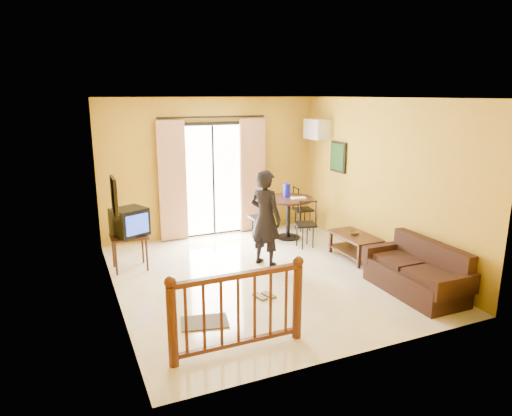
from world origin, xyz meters
name	(u,v)px	position (x,y,z in m)	size (l,w,h in m)	color
ground	(262,276)	(0.00, 0.00, 0.00)	(5.00, 5.00, 0.00)	beige
room_shell	(263,172)	(0.00, 0.00, 1.70)	(5.00, 5.00, 5.00)	white
balcony_door	(213,179)	(0.00, 2.43, 1.19)	(2.25, 0.14, 2.46)	black
tv_table	(129,240)	(-1.90, 1.17, 0.51)	(0.59, 0.49, 0.59)	black
television	(130,222)	(-1.87, 1.16, 0.82)	(0.65, 0.62, 0.46)	black
picture_left	(114,197)	(-2.22, -0.20, 1.55)	(0.05, 0.42, 0.52)	black
dining_table	(288,206)	(1.31, 1.64, 0.66)	(1.00, 1.00, 0.83)	black
water_jug	(287,190)	(1.33, 1.76, 0.97)	(0.14, 0.14, 0.27)	#1212AA
serving_tray	(298,198)	(1.48, 1.54, 0.84)	(0.28, 0.18, 0.02)	#EBE5C9
dining_chairs	(289,238)	(1.32, 1.60, 0.00)	(1.53, 1.50, 0.95)	black
air_conditioner	(317,129)	(2.09, 1.95, 2.15)	(0.31, 0.60, 0.40)	silver
botanical_print	(338,157)	(2.22, 1.30, 1.65)	(0.05, 0.50, 0.60)	black
coffee_table	(355,243)	(1.85, 0.11, 0.29)	(0.54, 0.98, 0.43)	black
bowl	(354,233)	(1.85, 0.14, 0.46)	(0.18, 0.18, 0.06)	brown
sofa	(418,274)	(1.85, -1.47, 0.29)	(0.75, 1.60, 0.76)	black
standing_person	(265,218)	(0.26, 0.46, 0.82)	(0.60, 0.39, 1.65)	black
stair_balustrade	(238,305)	(-1.15, -1.90, 0.56)	(1.63, 0.13, 1.04)	#471E0F
doormat	(205,322)	(-1.32, -1.12, 0.01)	(0.60, 0.40, 0.02)	#4E483F
sandals	(264,296)	(-0.29, -0.72, 0.01)	(0.29, 0.27, 0.03)	brown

